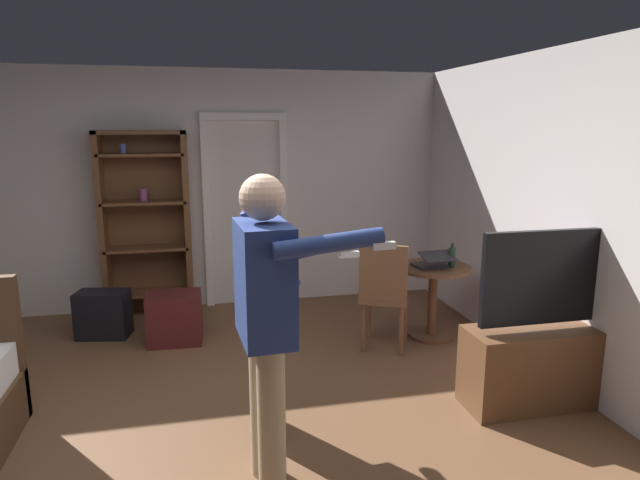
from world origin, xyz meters
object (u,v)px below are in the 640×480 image
at_px(bookshelf, 146,218).
at_px(tv_flatscreen, 548,354).
at_px(wooden_chair, 384,292).
at_px(person_striped_shirt, 263,296).
at_px(suitcase_dark, 103,314).
at_px(bottle_on_table, 452,257).
at_px(person_blue_shirt, 267,311).
at_px(side_table, 433,289).
at_px(suitcase_small, 175,318).
at_px(laptop, 433,262).

height_order(bookshelf, tv_flatscreen, bookshelf).
distance_m(wooden_chair, person_striped_shirt, 1.66).
distance_m(wooden_chair, suitcase_dark, 2.69).
xyz_separation_m(tv_flatscreen, wooden_chair, (-0.84, 1.19, 0.17)).
xyz_separation_m(bookshelf, suitcase_dark, (-0.39, -0.60, -0.82)).
distance_m(bottle_on_table, person_blue_shirt, 2.66).
bearing_deg(side_table, person_striped_shirt, -144.13).
distance_m(bottle_on_table, person_striped_shirt, 2.24).
height_order(bookshelf, suitcase_dark, bookshelf).
distance_m(suitcase_dark, suitcase_small, 0.73).
bearing_deg(tv_flatscreen, bookshelf, 137.76).
distance_m(laptop, wooden_chair, 0.59).
bearing_deg(person_striped_shirt, tv_flatscreen, -3.07).
bearing_deg(person_striped_shirt, person_blue_shirt, -94.72).
height_order(side_table, suitcase_small, side_table).
relative_size(side_table, bottle_on_table, 3.03).
bearing_deg(person_striped_shirt, bookshelf, 109.55).
xyz_separation_m(side_table, person_blue_shirt, (-1.81, -1.88, 0.55)).
distance_m(tv_flatscreen, side_table, 1.41).
relative_size(bookshelf, suitcase_dark, 4.09).
bearing_deg(tv_flatscreen, side_table, 101.66).
bearing_deg(suitcase_dark, person_striped_shirt, -44.41).
distance_m(bottle_on_table, wooden_chair, 0.75).
xyz_separation_m(tv_flatscreen, laptop, (-0.31, 1.34, 0.37)).
relative_size(suitcase_dark, suitcase_small, 0.98).
relative_size(person_striped_shirt, suitcase_dark, 3.34).
relative_size(tv_flatscreen, person_striped_shirt, 0.81).
height_order(bookshelf, wooden_chair, bookshelf).
xyz_separation_m(bookshelf, side_table, (2.67, -1.30, -0.57)).
bearing_deg(bottle_on_table, person_blue_shirt, -137.26).
bearing_deg(person_blue_shirt, bookshelf, 105.18).
xyz_separation_m(tv_flatscreen, person_blue_shirt, (-2.09, -0.50, 0.65)).
bearing_deg(suitcase_small, person_blue_shirt, -73.14).
height_order(bottle_on_table, person_striped_shirt, person_striped_shirt).
distance_m(laptop, suitcase_dark, 3.17).
distance_m(bottle_on_table, suitcase_small, 2.64).
xyz_separation_m(bottle_on_table, person_blue_shirt, (-1.95, -1.80, 0.23)).
relative_size(side_table, suitcase_small, 1.44).
bearing_deg(person_striped_shirt, bottle_on_table, 32.11).
height_order(bookshelf, laptop, bookshelf).
distance_m(side_table, laptop, 0.28).
bearing_deg(wooden_chair, side_table, 18.91).
relative_size(bookshelf, tv_flatscreen, 1.50).
relative_size(laptop, suitcase_small, 0.74).
bearing_deg(laptop, bottle_on_table, -12.62).
distance_m(tv_flatscreen, person_striped_shirt, 2.12).
xyz_separation_m(bookshelf, person_striped_shirt, (0.91, -2.58, -0.13)).
distance_m(bookshelf, bottle_on_table, 3.14).
height_order(laptop, suitcase_small, laptop).
distance_m(laptop, person_striped_shirt, 2.13).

